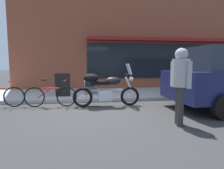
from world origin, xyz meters
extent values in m
plane|color=#333333|center=(0.00, 0.00, 0.00)|extent=(80.00, 80.00, 0.00)
torus|color=black|center=(1.18, 0.39, 0.32)|extent=(0.64, 0.11, 0.64)
cylinder|color=silver|center=(1.18, 0.39, 0.32)|extent=(0.16, 0.06, 0.16)
torus|color=black|center=(-0.37, 0.35, 0.32)|extent=(0.64, 0.11, 0.64)
cylinder|color=silver|center=(-0.37, 0.35, 0.32)|extent=(0.16, 0.06, 0.16)
cube|color=silver|center=(0.36, 0.37, 0.37)|extent=(0.45, 0.31, 0.32)
cylinder|color=silver|center=(0.41, 0.37, 0.54)|extent=(1.01, 0.09, 0.06)
ellipsoid|color=black|center=(0.61, 0.38, 0.84)|extent=(0.53, 0.29, 0.26)
cube|color=black|center=(0.19, 0.37, 0.78)|extent=(0.61, 0.26, 0.11)
cube|color=black|center=(-0.14, 0.36, 0.76)|extent=(0.29, 0.23, 0.18)
cylinder|color=silver|center=(1.18, 0.39, 0.64)|extent=(0.35, 0.08, 0.67)
cylinder|color=black|center=(1.06, 0.39, 1.04)|extent=(0.05, 0.62, 0.04)
cube|color=silver|center=(1.14, 0.39, 1.22)|extent=(0.16, 0.32, 0.35)
sphere|color=#EAEACC|center=(1.22, 0.39, 0.90)|extent=(0.14, 0.14, 0.14)
cube|color=#B0B0B0|center=(-0.10, 0.60, 0.60)|extent=(0.44, 0.21, 0.44)
cube|color=black|center=(-0.10, 0.71, 0.60)|extent=(0.37, 0.03, 0.03)
ellipsoid|color=black|center=(-0.09, 0.36, 0.94)|extent=(0.49, 0.33, 0.28)
torus|color=black|center=(-0.89, 0.54, 0.33)|extent=(0.66, 0.06, 0.65)
torus|color=black|center=(-1.90, 0.57, 0.33)|extent=(0.66, 0.06, 0.65)
cylinder|color=#B22323|center=(-1.40, 0.55, 0.61)|extent=(0.56, 0.05, 0.04)
cylinder|color=#B22323|center=(-1.60, 0.56, 0.45)|extent=(0.44, 0.05, 0.32)
cylinder|color=#B22323|center=(-1.58, 0.56, 0.73)|extent=(0.03, 0.03, 0.30)
ellipsoid|color=black|center=(-1.58, 0.56, 0.89)|extent=(0.22, 0.11, 0.06)
cylinder|color=#B22323|center=(-0.94, 0.54, 0.85)|extent=(0.04, 0.48, 0.03)
cylinder|color=black|center=(3.05, 0.43, 0.33)|extent=(0.67, 0.26, 0.66)
cylinder|color=black|center=(3.16, -1.44, 0.33)|extent=(0.67, 0.26, 0.66)
cylinder|color=#2D2D2D|center=(1.88, -1.60, 0.44)|extent=(0.14, 0.14, 0.88)
cylinder|color=#2D2D2D|center=(1.83, -1.79, 0.44)|extent=(0.14, 0.14, 0.88)
cylinder|color=#9E9EA3|center=(1.85, -1.69, 1.19)|extent=(0.49, 0.49, 0.62)
sphere|color=#9E9EA3|center=(1.85, -1.69, 1.59)|extent=(0.28, 0.28, 0.28)
sphere|color=tan|center=(1.91, -1.67, 1.59)|extent=(0.17, 0.17, 0.17)
cylinder|color=#9E9EA3|center=(1.77, -1.48, 1.16)|extent=(0.10, 0.10, 0.59)
cylinder|color=#9E9EA3|center=(1.94, -1.91, 1.16)|extent=(0.10, 0.10, 0.59)
cube|color=black|center=(-1.17, 1.74, 0.57)|extent=(0.55, 0.19, 0.89)
cube|color=black|center=(-1.17, 1.96, 0.57)|extent=(0.55, 0.19, 0.89)
torus|color=black|center=(-2.56, 0.69, 0.33)|extent=(0.66, 0.05, 0.66)
cylinder|color=#B22323|center=(-2.61, 0.69, 0.85)|extent=(0.04, 0.48, 0.03)
camera|label=1|loc=(-0.20, -5.61, 1.38)|focal=29.94mm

